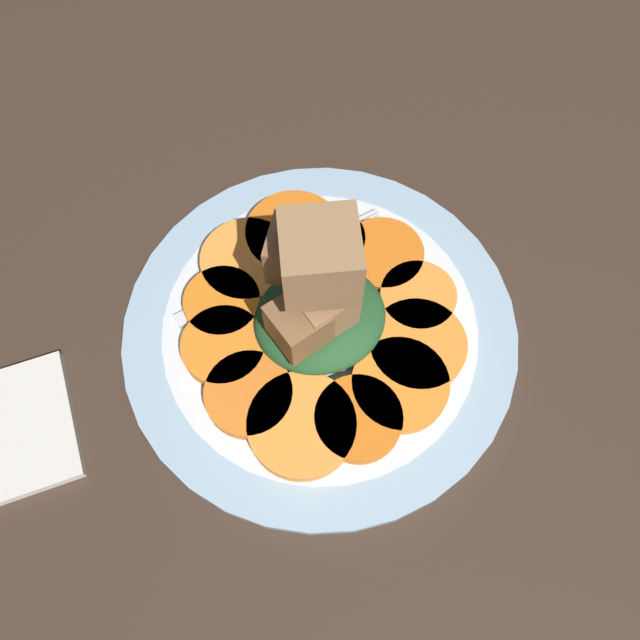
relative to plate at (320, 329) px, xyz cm
name	(u,v)px	position (x,y,z in cm)	size (l,w,h in cm)	color
table_slab	(320,337)	(0.00, 0.00, -1.52)	(120.00, 120.00, 2.00)	#38281E
plate	(320,329)	(0.00, 0.00, 0.00)	(29.16, 29.16, 1.05)	#99B7D1
carrot_slice_0	(222,303)	(6.25, -3.95, 1.17)	(5.68, 5.68, 1.18)	orange
carrot_slice_1	(224,346)	(7.14, -0.57, 1.17)	(6.04, 6.04, 1.18)	orange
carrot_slice_2	(249,394)	(6.49, 3.48, 1.17)	(6.13, 6.13, 1.18)	orange
carrot_slice_3	(302,425)	(3.76, 6.77, 1.17)	(7.43, 7.43, 1.18)	orange
carrot_slice_4	(360,418)	(-0.13, 7.67, 1.17)	(6.02, 6.02, 1.18)	orange
carrot_slice_5	(400,385)	(-3.62, 6.39, 1.17)	(6.81, 6.81, 1.18)	orange
carrot_slice_6	(417,345)	(-5.95, 4.08, 1.17)	(6.99, 6.99, 1.18)	orange
carrot_slice_7	(418,297)	(-7.52, 0.54, 1.17)	(5.65, 5.65, 1.18)	orange
carrot_slice_8	(383,255)	(-6.45, -3.69, 1.17)	(6.22, 6.22, 1.18)	orange
carrot_slice_9	(329,240)	(-3.01, -6.35, 1.17)	(5.64, 5.64, 1.18)	orange
carrot_slice_10	(294,234)	(-0.66, -7.83, 1.17)	(7.51, 7.51, 1.18)	orange
carrot_slice_11	(248,261)	(3.45, -6.74, 1.17)	(7.13, 7.13, 1.18)	orange
center_pile	(316,300)	(0.30, 0.03, 5.05)	(9.55, 8.64, 12.13)	#235128
fork	(290,266)	(0.53, -5.40, 0.78)	(18.03, 4.75, 0.40)	silver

